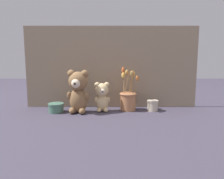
{
  "coord_description": "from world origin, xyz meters",
  "views": [
    {
      "loc": [
        0.01,
        -1.61,
        0.43
      ],
      "look_at": [
        0.0,
        0.02,
        0.16
      ],
      "focal_mm": 38.0,
      "sensor_mm": 36.0,
      "label": 1
    }
  ],
  "objects_px": {
    "teddy_bear_large": "(79,91)",
    "decorative_tin_tall": "(153,106)",
    "flower_vase": "(129,98)",
    "decorative_tin_short": "(57,108)",
    "teddy_bear_medium": "(103,96)"
  },
  "relations": [
    {
      "from": "teddy_bear_large",
      "to": "decorative_tin_tall",
      "type": "distance_m",
      "value": 0.54
    },
    {
      "from": "teddy_bear_large",
      "to": "decorative_tin_tall",
      "type": "xyz_separation_m",
      "value": [
        0.52,
        0.05,
        -0.12
      ]
    },
    {
      "from": "flower_vase",
      "to": "decorative_tin_tall",
      "type": "relative_size",
      "value": 3.91
    },
    {
      "from": "decorative_tin_tall",
      "to": "decorative_tin_short",
      "type": "bearing_deg",
      "value": -176.38
    },
    {
      "from": "decorative_tin_tall",
      "to": "teddy_bear_large",
      "type": "bearing_deg",
      "value": -174.57
    },
    {
      "from": "flower_vase",
      "to": "decorative_tin_tall",
      "type": "xyz_separation_m",
      "value": [
        0.17,
        -0.02,
        -0.05
      ]
    },
    {
      "from": "teddy_bear_medium",
      "to": "decorative_tin_tall",
      "type": "relative_size",
      "value": 2.62
    },
    {
      "from": "flower_vase",
      "to": "decorative_tin_tall",
      "type": "distance_m",
      "value": 0.18
    },
    {
      "from": "teddy_bear_large",
      "to": "decorative_tin_short",
      "type": "relative_size",
      "value": 2.72
    },
    {
      "from": "teddy_bear_large",
      "to": "flower_vase",
      "type": "relative_size",
      "value": 0.95
    },
    {
      "from": "flower_vase",
      "to": "decorative_tin_short",
      "type": "relative_size",
      "value": 2.85
    },
    {
      "from": "teddy_bear_medium",
      "to": "decorative_tin_short",
      "type": "distance_m",
      "value": 0.33
    },
    {
      "from": "decorative_tin_short",
      "to": "teddy_bear_large",
      "type": "bearing_deg",
      "value": -2.36
    },
    {
      "from": "decorative_tin_short",
      "to": "decorative_tin_tall",
      "type": "bearing_deg",
      "value": 3.62
    },
    {
      "from": "decorative_tin_short",
      "to": "flower_vase",
      "type": "bearing_deg",
      "value": 7.13
    }
  ]
}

